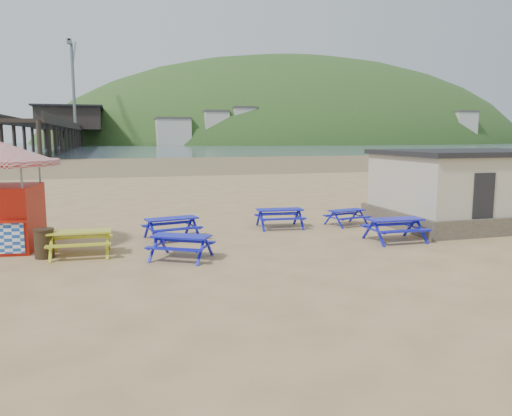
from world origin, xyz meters
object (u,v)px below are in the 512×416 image
object	(u,v)px
picnic_table_yellow	(81,243)
amenity_block	(471,188)
picnic_table_blue_a	(172,228)
picnic_table_blue_b	(280,218)
litter_bin	(44,243)

from	to	relation	value
picnic_table_yellow	amenity_block	bearing A→B (deg)	7.47
picnic_table_yellow	amenity_block	size ratio (longest dim) A/B	0.26
picnic_table_blue_a	amenity_block	bearing A→B (deg)	-14.20
picnic_table_blue_b	picnic_table_yellow	size ratio (longest dim) A/B	1.02
picnic_table_blue_b	litter_bin	distance (m)	9.09
picnic_table_yellow	picnic_table_blue_b	bearing A→B (deg)	22.79
picnic_table_blue_a	picnic_table_yellow	bearing A→B (deg)	-161.85
picnic_table_blue_a	picnic_table_blue_b	size ratio (longest dim) A/B	1.08
picnic_table_blue_a	picnic_table_blue_b	xyz separation A→B (m)	(4.52, 1.02, -0.00)
amenity_block	litter_bin	bearing A→B (deg)	-175.29
picnic_table_yellow	litter_bin	size ratio (longest dim) A/B	2.14
amenity_block	picnic_table_blue_a	bearing A→B (deg)	178.16
litter_bin	picnic_table_yellow	bearing A→B (deg)	-1.32
picnic_table_blue_a	picnic_table_blue_b	distance (m)	4.63
picnic_table_blue_a	litter_bin	bearing A→B (deg)	-169.02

